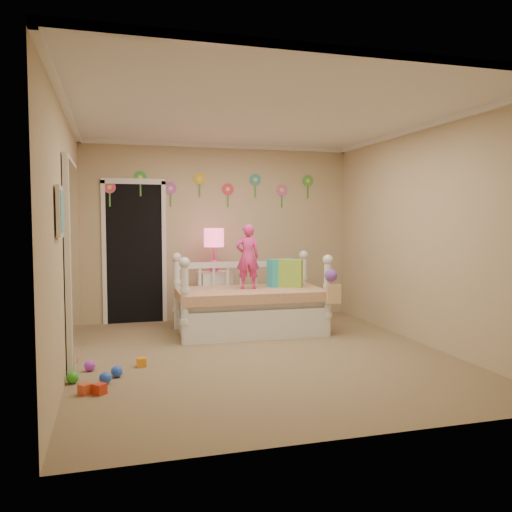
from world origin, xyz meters
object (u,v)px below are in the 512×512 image
object	(u,v)px
nightstand	(214,298)
table_lamp	(214,243)
daybed	(250,293)
child	(248,257)

from	to	relation	value
nightstand	table_lamp	distance (m)	0.78
nightstand	table_lamp	bearing A→B (deg)	81.06
table_lamp	daybed	bearing A→B (deg)	-65.02
daybed	child	world-z (taller)	child
daybed	table_lamp	distance (m)	1.02
daybed	nightstand	distance (m)	0.81
daybed	table_lamp	size ratio (longest dim) A/B	3.10
daybed	table_lamp	bearing A→B (deg)	116.14
daybed	nightstand	xyz separation A→B (m)	(-0.34, 0.72, -0.15)
daybed	table_lamp	xyz separation A→B (m)	(-0.34, 0.72, 0.63)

